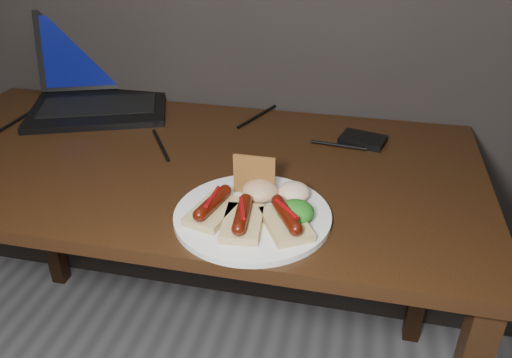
% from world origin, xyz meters
% --- Properties ---
extents(desk, '(1.40, 0.70, 0.75)m').
position_xyz_m(desk, '(0.00, 1.38, 0.66)').
color(desk, '#311C0C').
rests_on(desk, ground).
extents(laptop, '(0.48, 0.47, 0.25)m').
position_xyz_m(laptop, '(-0.35, 1.66, 0.80)').
color(laptop, black).
rests_on(laptop, desk).
extents(hard_drive, '(0.12, 0.10, 0.02)m').
position_xyz_m(hard_drive, '(0.42, 1.56, 0.76)').
color(hard_drive, black).
rests_on(hard_drive, desk).
extents(desk_cables, '(0.95, 0.43, 0.01)m').
position_xyz_m(desk_cables, '(-0.05, 1.53, 0.75)').
color(desk_cables, black).
rests_on(desk_cables, desk).
extents(plate, '(0.34, 0.34, 0.01)m').
position_xyz_m(plate, '(0.23, 1.17, 0.76)').
color(plate, silver).
rests_on(plate, desk).
extents(bread_sausage_left, '(0.09, 0.13, 0.04)m').
position_xyz_m(bread_sausage_left, '(0.16, 1.15, 0.78)').
color(bread_sausage_left, tan).
rests_on(bread_sausage_left, plate).
extents(bread_sausage_center, '(0.08, 0.12, 0.04)m').
position_xyz_m(bread_sausage_center, '(0.22, 1.13, 0.78)').
color(bread_sausage_center, tan).
rests_on(bread_sausage_center, plate).
extents(bread_sausage_right, '(0.12, 0.13, 0.04)m').
position_xyz_m(bread_sausage_right, '(0.30, 1.14, 0.78)').
color(bread_sausage_right, tan).
rests_on(bread_sausage_right, plate).
extents(crispbread, '(0.09, 0.01, 0.08)m').
position_xyz_m(crispbread, '(0.21, 1.25, 0.80)').
color(crispbread, '#9B632A').
rests_on(crispbread, plate).
extents(salad_greens, '(0.07, 0.07, 0.04)m').
position_xyz_m(salad_greens, '(0.31, 1.17, 0.78)').
color(salad_greens, '#195010').
rests_on(salad_greens, plate).
extents(salsa_mound, '(0.07, 0.07, 0.04)m').
position_xyz_m(salsa_mound, '(0.23, 1.23, 0.78)').
color(salsa_mound, maroon).
rests_on(salsa_mound, plate).
extents(coleslaw_mound, '(0.06, 0.06, 0.04)m').
position_xyz_m(coleslaw_mound, '(0.30, 1.24, 0.78)').
color(coleslaw_mound, white).
rests_on(coleslaw_mound, plate).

